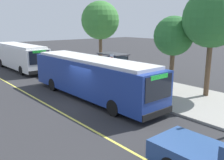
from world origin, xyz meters
TOP-DOWN VIEW (x-y plane):
  - ground_plane at (0.00, 0.00)m, footprint 120.00×120.00m
  - sidewalk_curb at (0.00, 6.00)m, footprint 44.00×6.40m
  - lane_stripe_center at (0.00, -2.20)m, footprint 36.00×0.14m
  - transit_bus_main at (-0.55, 1.01)m, footprint 12.32×2.78m
  - transit_bus_second at (-15.23, 1.19)m, footprint 10.97×2.69m
  - bus_shelter at (-3.71, 5.71)m, footprint 2.90×1.60m
  - waiting_bench at (-3.36, 5.51)m, footprint 1.60×0.48m
  - route_sign_post at (-1.26, 3.51)m, footprint 0.44×0.08m
  - pedestrian_commuter at (-2.97, 3.63)m, footprint 0.24×0.40m
  - street_tree_near_shelter at (4.71, 7.54)m, footprint 4.07×4.07m
  - street_tree_upstreet at (-7.89, 7.43)m, footprint 4.04×4.04m
  - street_tree_downstreet at (1.71, 7.33)m, footprint 3.10×3.10m

SIDE VIEW (x-z plane):
  - ground_plane at x=0.00m, z-range 0.00..0.00m
  - lane_stripe_center at x=0.00m, z-range 0.00..0.01m
  - sidewalk_curb at x=0.00m, z-range 0.00..0.15m
  - waiting_bench at x=-3.36m, z-range 0.16..1.11m
  - pedestrian_commuter at x=-2.97m, z-range 0.27..1.96m
  - transit_bus_second at x=-15.23m, z-range 0.14..3.09m
  - transit_bus_main at x=-0.55m, z-range 0.14..3.09m
  - bus_shelter at x=-3.71m, z-range 0.68..3.16m
  - route_sign_post at x=-1.26m, z-range 0.56..3.36m
  - street_tree_downstreet at x=1.71m, z-range 1.44..7.20m
  - street_tree_upstreet at x=-7.89m, z-range 1.85..9.35m
  - street_tree_near_shelter at x=4.71m, z-range 1.87..9.41m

